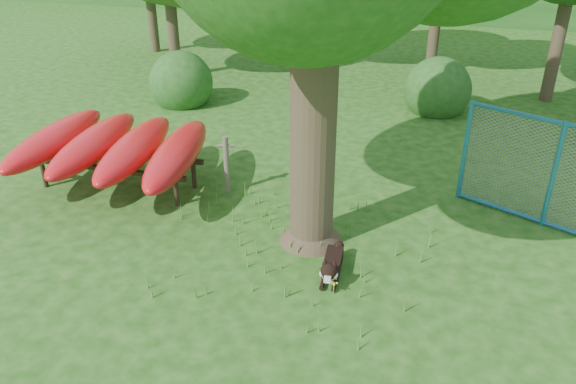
% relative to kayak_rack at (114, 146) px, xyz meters
% --- Properties ---
extents(ground, '(80.00, 80.00, 0.00)m').
position_rel_kayak_rack_xyz_m(ground, '(3.70, -2.23, -0.89)').
color(ground, '#19490E').
rests_on(ground, ground).
extents(wooden_post, '(0.32, 0.17, 1.17)m').
position_rel_kayak_rack_xyz_m(wooden_post, '(2.16, 0.47, -0.27)').
color(wooden_post, brown).
rests_on(wooden_post, ground).
extents(kayak_rack, '(3.98, 3.53, 1.17)m').
position_rel_kayak_rack_xyz_m(kayak_rack, '(0.00, 0.00, 0.00)').
color(kayak_rack, black).
rests_on(kayak_rack, ground).
extents(husky_dog, '(0.35, 1.12, 0.50)m').
position_rel_kayak_rack_xyz_m(husky_dog, '(4.81, -1.68, -0.72)').
color(husky_dog, black).
rests_on(husky_dog, ground).
extents(fence_section, '(3.08, 1.43, 3.25)m').
position_rel_kayak_rack_xyz_m(fence_section, '(8.03, 0.99, 0.08)').
color(fence_section, teal).
rests_on(fence_section, ground).
extents(wildflower_clump, '(0.10, 0.10, 0.22)m').
position_rel_kayak_rack_xyz_m(wildflower_clump, '(4.95, -2.11, -0.72)').
color(wildflower_clump, '#508B2D').
rests_on(wildflower_clump, ground).
extents(shrub_left, '(1.80, 1.80, 1.80)m').
position_rel_kayak_rack_xyz_m(shrub_left, '(-1.30, 5.27, -0.89)').
color(shrub_left, '#1D521A').
rests_on(shrub_left, ground).
extents(shrub_mid, '(1.80, 1.80, 1.80)m').
position_rel_kayak_rack_xyz_m(shrub_mid, '(5.70, 6.77, -0.89)').
color(shrub_mid, '#1D521A').
rests_on(shrub_mid, ground).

